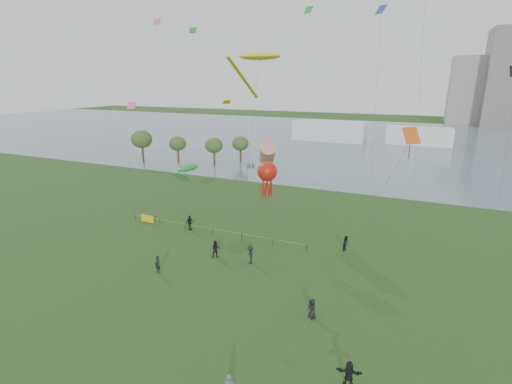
% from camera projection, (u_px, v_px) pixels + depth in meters
% --- Properties ---
extents(ground_plane, '(400.00, 400.00, 0.00)m').
position_uv_depth(ground_plane, '(205.00, 323.00, 29.00)').
color(ground_plane, '#193611').
extents(lake, '(400.00, 120.00, 0.08)m').
position_uv_depth(lake, '(370.00, 141.00, 116.75)').
color(lake, slate).
rests_on(lake, ground_plane).
extents(building_low, '(16.00, 18.00, 28.00)m').
position_uv_depth(building_low, '(469.00, 90.00, 160.14)').
color(building_low, gray).
rests_on(building_low, ground_plane).
extents(pavilion_left, '(22.00, 8.00, 6.00)m').
position_uv_depth(pavilion_left, '(329.00, 131.00, 116.09)').
color(pavilion_left, silver).
rests_on(pavilion_left, ground_plane).
extents(pavilion_right, '(18.00, 7.00, 5.00)m').
position_uv_depth(pavilion_right, '(419.00, 136.00, 108.93)').
color(pavilion_right, white).
rests_on(pavilion_right, ground_plane).
extents(trees, '(24.82, 13.39, 7.40)m').
position_uv_depth(trees, '(185.00, 142.00, 83.70)').
color(trees, '#3B251B').
rests_on(trees, ground_plane).
extents(fence, '(24.07, 0.07, 1.05)m').
position_uv_depth(fence, '(171.00, 223.00, 48.00)').
color(fence, black).
rests_on(fence, ground_plane).
extents(spectator_a, '(1.20, 1.17, 1.95)m').
position_uv_depth(spectator_a, '(216.00, 249.00, 39.55)').
color(spectator_a, black).
rests_on(spectator_a, ground_plane).
extents(spectator_b, '(1.34, 1.43, 1.93)m').
position_uv_depth(spectator_b, '(250.00, 255.00, 38.31)').
color(spectator_b, black).
rests_on(spectator_b, ground_plane).
extents(spectator_c, '(0.78, 1.21, 1.91)m').
position_uv_depth(spectator_c, '(190.00, 223.00, 46.92)').
color(spectator_c, black).
rests_on(spectator_c, ground_plane).
extents(spectator_d, '(0.99, 0.91, 1.70)m').
position_uv_depth(spectator_d, '(312.00, 308.00, 29.48)').
color(spectator_d, black).
rests_on(spectator_d, ground_plane).
extents(spectator_e, '(1.66, 0.75, 1.73)m').
position_uv_depth(spectator_e, '(349.00, 374.00, 22.90)').
color(spectator_e, black).
rests_on(spectator_e, ground_plane).
extents(spectator_f, '(0.73, 0.56, 1.80)m').
position_uv_depth(spectator_f, '(158.00, 264.00, 36.43)').
color(spectator_f, black).
rests_on(spectator_f, ground_plane).
extents(spectator_g, '(0.85, 0.99, 1.76)m').
position_uv_depth(spectator_g, '(346.00, 243.00, 41.21)').
color(spectator_g, black).
rests_on(spectator_g, ground_plane).
extents(kite_stingray, '(4.93, 10.02, 21.18)m').
position_uv_depth(kite_stingray, '(259.00, 57.00, 41.03)').
color(kite_stingray, '#3F3F42').
extents(kite_windsock, '(5.87, 7.27, 11.46)m').
position_uv_depth(kite_windsock, '(267.00, 153.00, 46.49)').
color(kite_windsock, '#3F3F42').
extents(kite_creature, '(2.20, 7.81, 7.43)m').
position_uv_depth(kite_creature, '(188.00, 168.00, 49.65)').
color(kite_creature, '#3F3F42').
extents(kite_octopus, '(4.71, 5.40, 9.78)m').
position_uv_depth(kite_octopus, '(267.00, 172.00, 40.64)').
color(kite_octopus, '#3F3F42').
extents(kite_delta, '(6.88, 11.31, 15.10)m').
position_uv_depth(kite_delta, '(405.00, 149.00, 25.92)').
color(kite_delta, '#3F3F42').
extents(small_kites, '(39.15, 13.73, 14.06)m').
position_uv_depth(small_kites, '(276.00, 29.00, 38.07)').
color(small_kites, '#E5598C').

